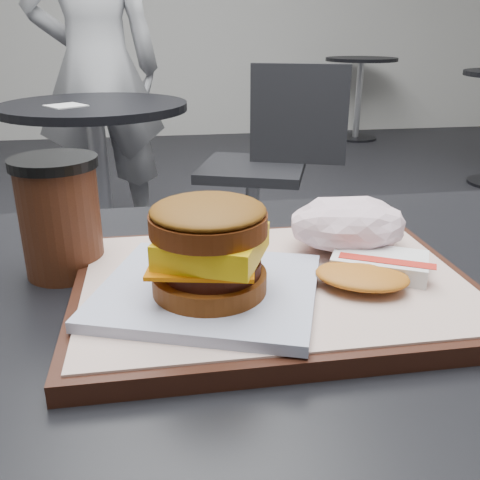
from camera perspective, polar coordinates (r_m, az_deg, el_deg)
name	(u,v)px	position (r m, az deg, el deg)	size (l,w,h in m)	color
customer_table	(290,440)	(0.64, 5.36, -20.51)	(0.80, 0.60, 0.77)	#A5A5AA
serving_tray	(273,286)	(0.52, 3.59, -4.97)	(0.38, 0.28, 0.02)	black
breakfast_sandwich	(209,258)	(0.46, -3.30, -1.92)	(0.24, 0.22, 0.09)	silver
hash_brown	(372,269)	(0.53, 13.89, -3.01)	(0.13, 0.12, 0.02)	white
crumpled_wrapper	(349,225)	(0.58, 11.50, 1.58)	(0.13, 0.10, 0.06)	white
coffee_cup	(60,216)	(0.58, -18.64, 2.47)	(0.09, 0.09, 0.13)	#3F1C0F
neighbor_table	(98,155)	(2.17, -14.87, 8.71)	(0.70, 0.70, 0.75)	black
napkin	(66,106)	(2.07, -18.09, 13.46)	(0.12, 0.12, 0.00)	silver
neighbor_chair	(269,157)	(2.26, 3.09, 8.86)	(0.65, 0.54, 0.88)	#97979C
patron	(97,68)	(2.71, -15.03, 17.26)	(0.61, 0.40, 1.67)	#BCBCC0
bg_table_far	(360,79)	(5.34, 12.67, 16.44)	(0.66, 0.66, 0.75)	black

